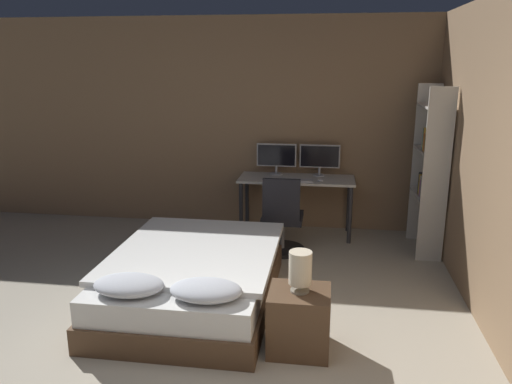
{
  "coord_description": "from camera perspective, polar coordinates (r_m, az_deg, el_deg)",
  "views": [
    {
      "loc": [
        0.89,
        -2.67,
        2.16
      ],
      "look_at": [
        0.11,
        2.59,
        0.75
      ],
      "focal_mm": 35.0,
      "sensor_mm": 36.0,
      "label": 1
    }
  ],
  "objects": [
    {
      "name": "keyboard",
      "position": [
        6.06,
        4.55,
        1.33
      ],
      "size": [
        0.42,
        0.13,
        0.02
      ],
      "color": "#B7B7BC",
      "rests_on": "desk"
    },
    {
      "name": "bed",
      "position": [
        4.63,
        -7.15,
        -9.71
      ],
      "size": [
        1.45,
        1.99,
        0.56
      ],
      "color": "brown",
      "rests_on": "ground_plane"
    },
    {
      "name": "nightstand",
      "position": [
        3.93,
        4.94,
        -14.42
      ],
      "size": [
        0.46,
        0.42,
        0.49
      ],
      "color": "brown",
      "rests_on": "ground_plane"
    },
    {
      "name": "wall_back",
      "position": [
        6.51,
        0.51,
        7.71
      ],
      "size": [
        12.0,
        0.06,
        2.7
      ],
      "color": "#8E7051",
      "rests_on": "ground_plane"
    },
    {
      "name": "monitor_left",
      "position": [
        6.38,
        2.35,
        4.07
      ],
      "size": [
        0.5,
        0.16,
        0.39
      ],
      "color": "#B7B7BC",
      "rests_on": "desk"
    },
    {
      "name": "monitor_right",
      "position": [
        6.35,
        7.29,
        3.9
      ],
      "size": [
        0.5,
        0.16,
        0.39
      ],
      "color": "#B7B7BC",
      "rests_on": "desk"
    },
    {
      "name": "computer_mouse",
      "position": [
        6.05,
        7.37,
        1.31
      ],
      "size": [
        0.07,
        0.05,
        0.04
      ],
      "color": "#B7B7BC",
      "rests_on": "desk"
    },
    {
      "name": "wall_side_right",
      "position": [
        4.45,
        25.63,
        2.89
      ],
      "size": [
        0.06,
        12.0,
        2.7
      ],
      "color": "#8E7051",
      "rests_on": "ground_plane"
    },
    {
      "name": "bookshelf",
      "position": [
        5.89,
        19.4,
        3.0
      ],
      "size": [
        0.28,
        0.73,
        1.9
      ],
      "color": "beige",
      "rests_on": "ground_plane"
    },
    {
      "name": "desk",
      "position": [
        6.25,
        4.64,
        0.74
      ],
      "size": [
        1.43,
        0.56,
        0.74
      ],
      "color": "beige",
      "rests_on": "ground_plane"
    },
    {
      "name": "office_chair",
      "position": [
        5.71,
        3.0,
        -3.57
      ],
      "size": [
        0.52,
        0.52,
        0.91
      ],
      "color": "black",
      "rests_on": "ground_plane"
    },
    {
      "name": "bedside_lamp",
      "position": [
        3.74,
        5.08,
        -8.72
      ],
      "size": [
        0.17,
        0.17,
        0.32
      ],
      "color": "gray",
      "rests_on": "nightstand"
    }
  ]
}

